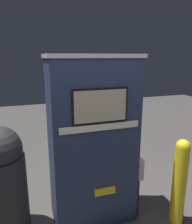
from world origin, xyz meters
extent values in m
cube|color=#232D4C|center=(0.00, 0.26, 0.44)|extent=(0.93, 0.52, 0.88)
cube|color=#232D4C|center=(0.00, 0.26, 1.38)|extent=(0.93, 0.52, 0.99)
cube|color=#B7B7BC|center=(0.00, 0.26, 1.89)|extent=(0.96, 0.55, 0.04)
cube|color=black|center=(0.00, -0.01, 1.43)|extent=(0.56, 0.01, 0.35)
cube|color=tan|center=(0.00, -0.01, 1.43)|extent=(0.52, 0.01, 0.31)
cube|color=silver|center=(0.00, -0.01, 1.21)|extent=(0.82, 0.02, 0.06)
cube|color=gold|center=(0.06, -0.01, 0.49)|extent=(0.24, 0.02, 0.08)
cube|color=#B7B7BC|center=(0.51, 0.15, 0.62)|extent=(0.09, 0.23, 0.25)
cylinder|color=black|center=(0.51, 0.08, 0.25)|extent=(0.03, 0.03, 0.49)
cylinder|color=yellow|center=(0.89, -0.16, 0.48)|extent=(0.16, 0.16, 0.95)
sphere|color=yellow|center=(0.89, -0.16, 0.95)|extent=(0.16, 0.16, 0.16)
cylinder|color=#232326|center=(-0.99, 0.33, 0.44)|extent=(0.51, 0.51, 0.89)
camera|label=1|loc=(-0.69, -1.93, 1.89)|focal=35.00mm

